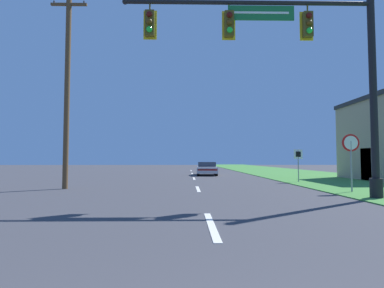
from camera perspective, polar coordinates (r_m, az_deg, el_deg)
grass_verge_right at (r=32.51m, az=18.95°, el=-5.31°), size 10.00×110.00×0.04m
road_center_line at (r=22.60m, az=0.38°, el=-6.60°), size 0.16×34.80×0.01m
signal_mast at (r=12.30m, az=20.66°, el=14.76°), size 9.57×0.47×8.15m
car_ahead at (r=27.70m, az=2.86°, el=-4.69°), size 2.01×4.30×1.19m
stop_sign at (r=14.78m, az=28.01°, el=-0.95°), size 0.76×0.07×2.50m
route_sign_post at (r=20.05m, az=19.57°, el=-2.54°), size 0.55×0.06×2.03m
utility_pole_near at (r=16.40m, az=-22.67°, el=10.67°), size 1.80×0.26×10.15m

